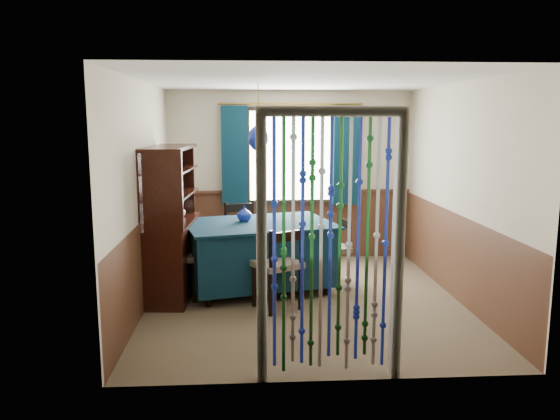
{
  "coord_description": "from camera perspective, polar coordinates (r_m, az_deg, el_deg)",
  "views": [
    {
      "loc": [
        -0.65,
        -6.08,
        2.08
      ],
      "look_at": [
        -0.25,
        0.37,
        1.01
      ],
      "focal_mm": 35.0,
      "sensor_mm": 36.0,
      "label": 1
    }
  ],
  "objects": [
    {
      "name": "wainscot_left",
      "position": [
        6.38,
        -13.71,
        -5.16
      ],
      "size": [
        0.0,
        4.0,
        4.0
      ],
      "primitive_type": "plane",
      "rotation": [
        1.57,
        0.0,
        1.57
      ],
      "color": "#4C2D1D",
      "rests_on": "ground"
    },
    {
      "name": "wainscot_right",
      "position": [
        6.74,
        17.84,
        -4.58
      ],
      "size": [
        0.0,
        4.0,
        4.0
      ],
      "primitive_type": "plane",
      "rotation": [
        1.57,
        0.0,
        -1.57
      ],
      "color": "#4C2D1D",
      "rests_on": "ground"
    },
    {
      "name": "wall_front",
      "position": [
        4.21,
        5.43,
        -1.97
      ],
      "size": [
        3.6,
        0.0,
        3.6
      ],
      "primitive_type": "plane",
      "rotation": [
        -1.57,
        0.0,
        0.0
      ],
      "color": "beige",
      "rests_on": "ground"
    },
    {
      "name": "wall_back",
      "position": [
        8.15,
        1.07,
        3.6
      ],
      "size": [
        3.6,
        0.0,
        3.6
      ],
      "primitive_type": "plane",
      "rotation": [
        1.57,
        0.0,
        0.0
      ],
      "color": "beige",
      "rests_on": "ground"
    },
    {
      "name": "vase_sideboard",
      "position": [
        6.87,
        -10.46,
        0.01
      ],
      "size": [
        0.2,
        0.2,
        0.17
      ],
      "primitive_type": "imported",
      "rotation": [
        0.0,
        0.0,
        -0.25
      ],
      "color": "beige",
      "rests_on": "sideboard"
    },
    {
      "name": "chair_near",
      "position": [
        6.02,
        -0.17,
        -5.81
      ],
      "size": [
        0.62,
        0.61,
        0.94
      ],
      "rotation": [
        0.0,
        0.0,
        0.5
      ],
      "color": "black",
      "rests_on": "floor"
    },
    {
      "name": "pendant_lamp",
      "position": [
        6.51,
        -2.28,
        7.53
      ],
      "size": [
        0.24,
        0.24,
        0.79
      ],
      "color": "olive",
      "rests_on": "ceiling"
    },
    {
      "name": "wainscot_back",
      "position": [
        8.24,
        1.07,
        -1.6
      ],
      "size": [
        3.6,
        0.0,
        3.6
      ],
      "primitive_type": "plane",
      "rotation": [
        1.57,
        0.0,
        0.0
      ],
      "color": "#4C2D1D",
      "rests_on": "ground"
    },
    {
      "name": "chair_left",
      "position": [
        6.5,
        -10.73,
        -4.8
      ],
      "size": [
        0.45,
        0.47,
        0.94
      ],
      "rotation": [
        0.0,
        0.0,
        -1.58
      ],
      "color": "black",
      "rests_on": "floor"
    },
    {
      "name": "wainscot_front",
      "position": [
        4.44,
        5.25,
        -11.47
      ],
      "size": [
        3.6,
        0.0,
        3.6
      ],
      "primitive_type": "plane",
      "rotation": [
        -1.57,
        0.0,
        0.0
      ],
      "color": "#4C2D1D",
      "rests_on": "ground"
    },
    {
      "name": "chair_right",
      "position": [
        7.01,
        5.63,
        -4.01
      ],
      "size": [
        0.49,
        0.51,
        0.85
      ],
      "rotation": [
        0.0,
        0.0,
        1.82
      ],
      "color": "black",
      "rests_on": "floor"
    },
    {
      "name": "sideboard",
      "position": [
        6.65,
        -11.19,
        -3.49
      ],
      "size": [
        0.56,
        1.39,
        1.77
      ],
      "rotation": [
        0.0,
        0.0,
        -0.07
      ],
      "color": "black",
      "rests_on": "floor"
    },
    {
      "name": "dining_table",
      "position": [
        6.7,
        -2.2,
        -4.35
      ],
      "size": [
        1.98,
        1.59,
        0.84
      ],
      "rotation": [
        0.0,
        0.0,
        0.24
      ],
      "color": "#0A2536",
      "rests_on": "floor"
    },
    {
      "name": "doorway",
      "position": [
        4.31,
        5.27,
        -4.41
      ],
      "size": [
        1.16,
        0.12,
        2.18
      ],
      "primitive_type": null,
      "color": "silver",
      "rests_on": "ground"
    },
    {
      "name": "wall_left",
      "position": [
        6.24,
        -14.11,
        1.52
      ],
      "size": [
        0.0,
        4.0,
        4.0
      ],
      "primitive_type": "plane",
      "rotation": [
        1.57,
        0.0,
        1.57
      ],
      "color": "beige",
      "rests_on": "ground"
    },
    {
      "name": "bowl_shelf",
      "position": [
        6.32,
        -11.09,
        1.61
      ],
      "size": [
        0.27,
        0.27,
        0.05
      ],
      "primitive_type": "imported",
      "rotation": [
        0.0,
        0.0,
        -0.39
      ],
      "color": "beige",
      "rests_on": "sideboard"
    },
    {
      "name": "vase_table",
      "position": [
        6.72,
        -3.76,
        -0.44
      ],
      "size": [
        0.22,
        0.22,
        0.17
      ],
      "primitive_type": "imported",
      "rotation": [
        0.0,
        0.0,
        0.43
      ],
      "color": "navy",
      "rests_on": "dining_table"
    },
    {
      "name": "window",
      "position": [
        8.07,
        1.11,
        5.68
      ],
      "size": [
        1.32,
        0.12,
        1.42
      ],
      "primitive_type": "cube",
      "color": "black",
      "rests_on": "wall_back"
    },
    {
      "name": "ceiling",
      "position": [
        6.13,
        2.65,
        13.37
      ],
      "size": [
        4.0,
        4.0,
        0.0
      ],
      "primitive_type": "plane",
      "rotation": [
        3.14,
        0.0,
        0.0
      ],
      "color": "silver",
      "rests_on": "ground"
    },
    {
      "name": "floor",
      "position": [
        6.46,
        2.48,
        -9.35
      ],
      "size": [
        4.0,
        4.0,
        0.0
      ],
      "primitive_type": "plane",
      "color": "brown",
      "rests_on": "ground"
    },
    {
      "name": "chair_far",
      "position": [
        7.43,
        -3.76,
        -2.75
      ],
      "size": [
        0.62,
        0.61,
        0.97
      ],
      "rotation": [
        0.0,
        0.0,
        3.54
      ],
      "color": "black",
      "rests_on": "floor"
    },
    {
      "name": "wall_right",
      "position": [
        6.61,
        18.29,
        1.75
      ],
      "size": [
        0.0,
        4.0,
        4.0
      ],
      "primitive_type": "plane",
      "rotation": [
        1.57,
        0.0,
        -1.57
      ],
      "color": "beige",
      "rests_on": "ground"
    }
  ]
}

